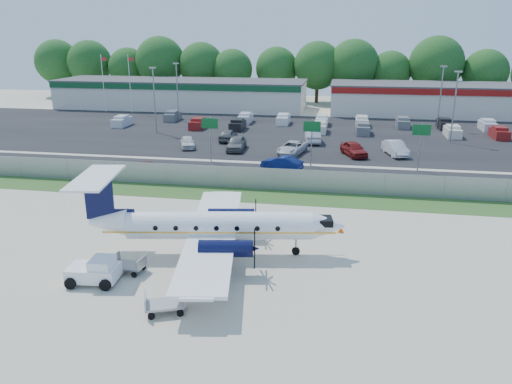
% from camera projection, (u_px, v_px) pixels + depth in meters
% --- Properties ---
extents(ground, '(170.00, 170.00, 0.00)m').
position_uv_depth(ground, '(240.00, 254.00, 32.30)').
color(ground, beige).
rests_on(ground, ground).
extents(grass_verge, '(170.00, 4.00, 0.02)m').
position_uv_depth(grass_verge, '(268.00, 196.00, 43.55)').
color(grass_verge, '#2D561E').
rests_on(grass_verge, ground).
extents(access_road, '(170.00, 8.00, 0.02)m').
position_uv_depth(access_road, '(278.00, 175.00, 50.12)').
color(access_road, black).
rests_on(access_road, ground).
extents(parking_lot, '(170.00, 32.00, 0.02)m').
position_uv_depth(parking_lot, '(298.00, 134.00, 69.81)').
color(parking_lot, black).
rests_on(parking_lot, ground).
extents(perimeter_fence, '(120.00, 0.06, 1.99)m').
position_uv_depth(perimeter_fence, '(271.00, 179.00, 45.12)').
color(perimeter_fence, gray).
rests_on(perimeter_fence, ground).
extents(building_west, '(46.40, 12.40, 5.24)m').
position_uv_depth(building_west, '(181.00, 94.00, 93.54)').
color(building_west, silver).
rests_on(building_west, ground).
extents(building_east, '(44.40, 12.40, 5.24)m').
position_uv_depth(building_east, '(461.00, 100.00, 85.38)').
color(building_east, silver).
rests_on(building_east, ground).
extents(sign_left, '(1.80, 0.26, 5.00)m').
position_uv_depth(sign_left, '(210.00, 130.00, 53.98)').
color(sign_left, gray).
rests_on(sign_left, ground).
extents(sign_mid, '(1.80, 0.26, 5.00)m').
position_uv_depth(sign_mid, '(312.00, 133.00, 52.19)').
color(sign_mid, gray).
rests_on(sign_mid, ground).
extents(sign_right, '(1.80, 0.26, 5.00)m').
position_uv_depth(sign_right, '(421.00, 137.00, 50.39)').
color(sign_right, gray).
rests_on(sign_right, ground).
extents(flagpole_west, '(1.06, 0.12, 10.00)m').
position_uv_depth(flagpole_west, '(103.00, 80.00, 88.02)').
color(flagpole_west, white).
rests_on(flagpole_west, ground).
extents(flagpole_east, '(1.06, 0.12, 10.00)m').
position_uv_depth(flagpole_east, '(130.00, 80.00, 87.20)').
color(flagpole_east, white).
rests_on(flagpole_east, ground).
extents(light_pole_nw, '(0.90, 0.35, 9.09)m').
position_uv_depth(light_pole_nw, '(154.00, 96.00, 69.60)').
color(light_pole_nw, gray).
rests_on(light_pole_nw, ground).
extents(light_pole_ne, '(0.90, 0.35, 9.09)m').
position_uv_depth(light_pole_ne, '(455.00, 102.00, 63.07)').
color(light_pole_ne, gray).
rests_on(light_pole_ne, ground).
extents(light_pole_sw, '(0.90, 0.35, 9.09)m').
position_uv_depth(light_pole_sw, '(177.00, 88.00, 78.98)').
color(light_pole_sw, gray).
rests_on(light_pole_sw, ground).
extents(light_pole_se, '(0.90, 0.35, 9.09)m').
position_uv_depth(light_pole_se, '(441.00, 93.00, 72.45)').
color(light_pole_se, gray).
rests_on(light_pole_se, ground).
extents(tree_line, '(112.00, 6.00, 14.00)m').
position_uv_depth(tree_line, '(313.00, 102.00, 101.70)').
color(tree_line, '#1A4E17').
rests_on(tree_line, ground).
extents(aircraft, '(17.01, 16.70, 5.20)m').
position_uv_depth(aircraft, '(214.00, 225.00, 31.60)').
color(aircraft, white).
rests_on(aircraft, ground).
extents(pushback_tug, '(2.92, 2.20, 1.51)m').
position_uv_depth(pushback_tug, '(96.00, 271.00, 28.39)').
color(pushback_tug, white).
rests_on(pushback_tug, ground).
extents(baggage_cart_near, '(2.06, 1.40, 1.01)m').
position_uv_depth(baggage_cart_near, '(128.00, 265.00, 29.70)').
color(baggage_cart_near, gray).
rests_on(baggage_cart_near, ground).
extents(baggage_cart_far, '(2.35, 1.89, 1.07)m').
position_uv_depth(baggage_cart_far, '(165.00, 303.00, 25.42)').
color(baggage_cart_far, gray).
rests_on(baggage_cart_far, ground).
extents(cone_nose, '(0.40, 0.40, 0.56)m').
position_uv_depth(cone_nose, '(341.00, 229.00, 35.67)').
color(cone_nose, '#D95106').
rests_on(cone_nose, ground).
extents(cone_starboard_wing, '(0.38, 0.38, 0.54)m').
position_uv_depth(cone_starboard_wing, '(272.00, 220.00, 37.30)').
color(cone_starboard_wing, '#D95106').
rests_on(cone_starboard_wing, ground).
extents(road_car_west, '(4.32, 2.64, 1.37)m').
position_uv_depth(road_car_west, '(149.00, 174.00, 50.24)').
color(road_car_west, maroon).
rests_on(road_car_west, ground).
extents(road_car_mid, '(4.63, 2.94, 1.44)m').
position_uv_depth(road_car_mid, '(282.00, 170.00, 51.94)').
color(road_car_mid, navy).
rests_on(road_car_mid, ground).
extents(parked_car_a, '(3.00, 4.51, 1.43)m').
position_uv_depth(parked_car_a, '(188.00, 148.00, 61.79)').
color(parked_car_a, silver).
rests_on(parked_car_a, ground).
extents(parked_car_b, '(2.20, 5.07, 1.70)m').
position_uv_depth(parked_car_b, '(237.00, 150.00, 60.61)').
color(parked_car_b, '#595B5E').
rests_on(parked_car_b, ground).
extents(parked_car_c, '(3.62, 5.66, 1.45)m').
position_uv_depth(parked_car_c, '(292.00, 154.00, 58.78)').
color(parked_car_c, silver).
rests_on(parked_car_c, ground).
extents(parked_car_d, '(3.57, 5.16, 1.63)m').
position_uv_depth(parked_car_d, '(353.00, 156.00, 57.81)').
color(parked_car_d, maroon).
rests_on(parked_car_d, ground).
extents(parked_car_e, '(2.98, 5.29, 1.65)m').
position_uv_depth(parked_car_e, '(395.00, 155.00, 58.16)').
color(parked_car_e, silver).
rests_on(parked_car_e, ground).
extents(parked_car_f, '(1.88, 4.63, 1.58)m').
position_uv_depth(parked_car_f, '(228.00, 141.00, 65.72)').
color(parked_car_f, '#595B5E').
rests_on(parked_car_f, ground).
extents(parked_car_g, '(2.47, 5.36, 1.70)m').
position_uv_depth(parked_car_g, '(312.00, 142.00, 64.85)').
color(parked_car_g, silver).
rests_on(parked_car_g, ground).
extents(far_parking_rows, '(56.00, 10.00, 1.60)m').
position_uv_depth(far_parking_rows, '(301.00, 128.00, 74.50)').
color(far_parking_rows, gray).
rests_on(far_parking_rows, ground).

